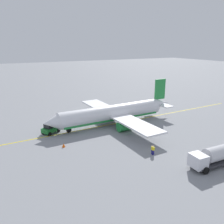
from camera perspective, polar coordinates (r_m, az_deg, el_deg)
ground_plane at (r=54.68m, az=0.00°, el=-3.02°), size 400.00×400.00×0.00m
airplane at (r=54.09m, az=0.47°, el=-0.29°), size 33.42×30.16×9.64m
fuel_tanker at (r=40.14m, az=24.90°, el=-9.48°), size 11.01×3.24×3.15m
pushback_tug at (r=50.71m, az=-14.98°, el=-3.98°), size 4.12×3.71×2.20m
refueling_worker at (r=40.57m, az=10.03°, el=-9.24°), size 0.40×0.54×1.71m
safety_cone_nose at (r=43.80m, az=-11.83°, el=-8.03°), size 0.61×0.61×0.68m
taxi_line_marking at (r=54.67m, az=0.00°, el=-3.01°), size 80.51×2.70×0.01m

